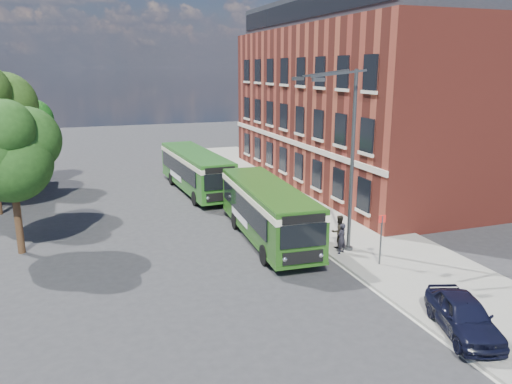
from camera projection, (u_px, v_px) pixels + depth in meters
name	position (u px, v px, depth m)	size (l,w,h in m)	color
ground	(238.00, 251.00, 25.30)	(120.00, 120.00, 0.00)	#2A2B2D
pavement	(299.00, 200.00, 34.87)	(6.00, 48.00, 0.15)	gray
kerb_line	(258.00, 204.00, 33.90)	(0.12, 48.00, 0.01)	beige
brick_office	(361.00, 95.00, 39.13)	(12.10, 26.00, 14.20)	maroon
street_lamp	(346.00, 159.00, 23.88)	(2.96, 2.38, 9.00)	#3D4042
bus_stop_sign	(381.00, 236.00, 22.92)	(0.35, 0.08, 2.52)	#3D4042
bus_front	(267.00, 207.00, 26.49)	(3.12, 10.58, 3.02)	#224F15
bus_rear	(196.00, 168.00, 37.01)	(3.22, 11.55, 3.02)	#245E1C
parked_car	(463.00, 315.00, 17.06)	(1.58, 3.93, 1.34)	black
pedestrian_a	(341.00, 239.00, 24.44)	(0.55, 0.36, 1.52)	black
pedestrian_b	(339.00, 231.00, 25.21)	(0.83, 0.64, 1.70)	black
tree_left	(11.00, 150.00, 23.78)	(4.55, 4.33, 7.69)	#3B2715
tree_right	(23.00, 125.00, 37.11)	(4.26, 4.05, 7.19)	#3B2715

